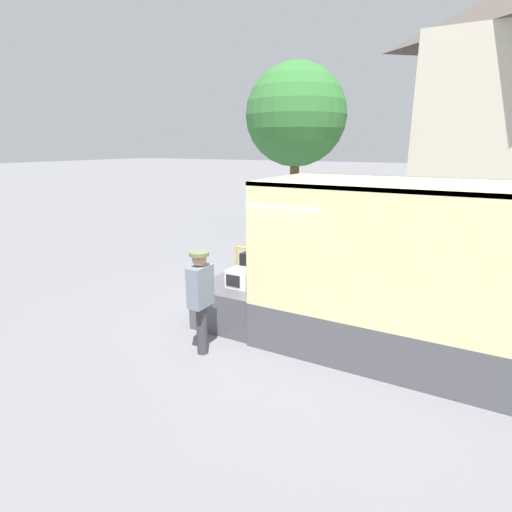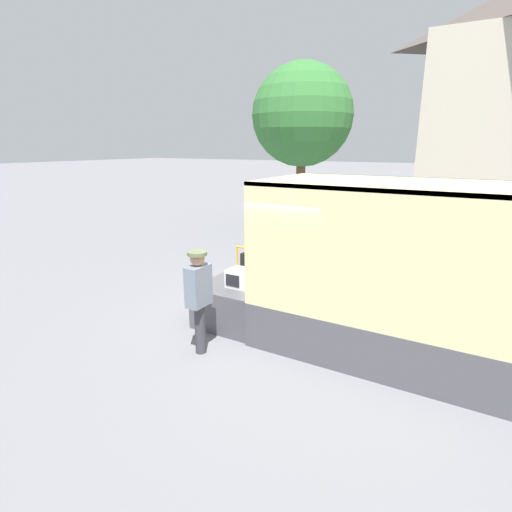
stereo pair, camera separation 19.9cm
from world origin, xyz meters
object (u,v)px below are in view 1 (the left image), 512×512
Objects in this scene: microwave at (241,278)px; street_tree at (296,116)px; box_truck at (504,313)px; worker_person at (201,292)px; portable_generator at (256,263)px.

street_tree reaches higher than microwave.
worker_person is (-4.29, -1.73, 0.12)m from box_truck.
worker_person is 10.87m from street_tree.
worker_person is at bearing -158.09° from box_truck.
worker_person reaches higher than microwave.
portable_generator reaches higher than microwave.
microwave is 0.26× the size of worker_person.
box_truck is at bearing -49.73° from street_tree.
box_truck is 4.44m from portable_generator.
street_tree is (-2.72, 8.74, 3.50)m from microwave.
portable_generator is at bearing -71.96° from street_tree.
portable_generator is at bearing 93.71° from worker_person.
microwave is 0.07× the size of street_tree.
microwave is at bearing -173.56° from box_truck.
box_truck is 13.83× the size of microwave.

